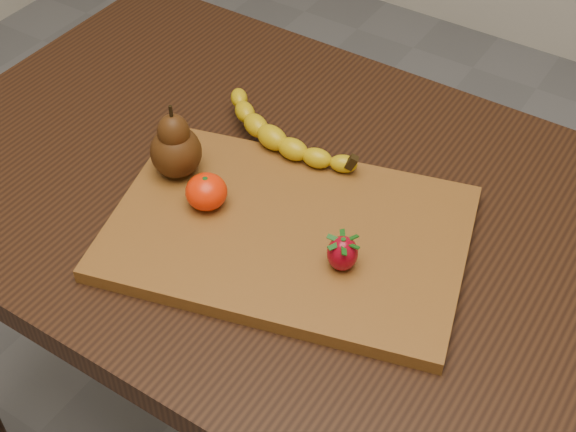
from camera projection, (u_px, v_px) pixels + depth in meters
The scene contains 6 objects.
table at pixel (262, 231), 1.18m from camera, with size 1.00×0.70×0.76m.
cutting_board at pixel (288, 233), 1.03m from camera, with size 0.45×0.30×0.02m, color brown.
banana at pixel (272, 138), 1.12m from camera, with size 0.21×0.06×0.03m, color #C6A609, non-canonical shape.
pear at pixel (175, 140), 1.06m from camera, with size 0.07×0.07×0.11m, color #3F210A, non-canonical shape.
mandarin at pixel (206, 192), 1.03m from camera, with size 0.05×0.05×0.05m, color #F12702.
strawberry at pixel (343, 252), 0.96m from camera, with size 0.04×0.04×0.05m, color maroon, non-canonical shape.
Camera 1 is at (0.48, -0.67, 1.51)m, focal length 50.00 mm.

